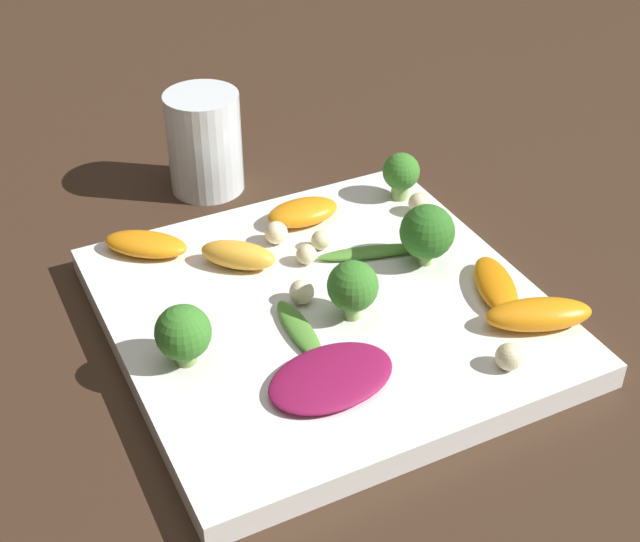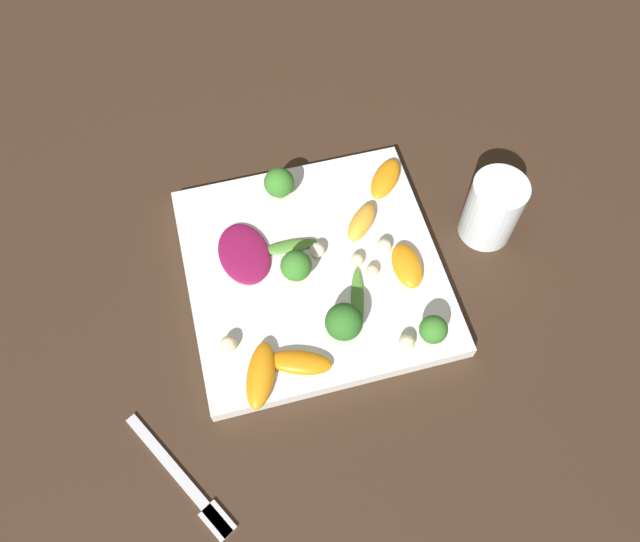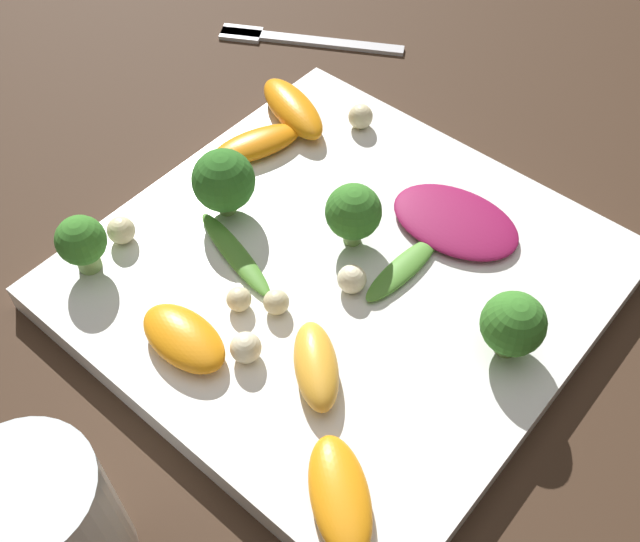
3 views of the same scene
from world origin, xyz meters
The scene contains 21 objects.
ground_plane centered at (0.00, 0.00, 0.00)m, with size 2.40×2.40×0.00m, color #382619.
plate centered at (0.00, 0.00, 0.01)m, with size 0.29×0.29×0.02m.
drinking_glass centered at (0.22, 0.01, 0.05)m, with size 0.07×0.07×0.09m.
radicchio_leaf_0 centered at (-0.08, 0.03, 0.02)m, with size 0.07×0.09×0.01m.
orange_segment_0 centered at (0.12, 0.10, 0.03)m, with size 0.06×0.07×0.02m.
orange_segment_1 centered at (-0.04, -0.11, 0.03)m, with size 0.07×0.05×0.01m.
orange_segment_2 centered at (0.07, 0.04, 0.03)m, with size 0.06×0.06×0.02m.
orange_segment_3 centered at (0.10, -0.03, 0.03)m, with size 0.04×0.06×0.02m.
orange_segment_4 centered at (-0.09, -0.12, 0.03)m, with size 0.05×0.08×0.02m.
broccoli_floret_0 centered at (0.01, -0.09, 0.05)m, with size 0.04×0.04×0.05m.
broccoli_floret_1 centered at (-0.02, 0.11, 0.04)m, with size 0.04×0.04×0.04m.
broccoli_floret_2 centered at (0.10, -0.12, 0.04)m, with size 0.03×0.03×0.04m.
broccoli_floret_3 centered at (-0.02, -0.01, 0.05)m, with size 0.04×0.04×0.04m.
arugula_sprig_0 centered at (0.04, -0.06, 0.02)m, with size 0.04×0.08×0.01m.
arugula_sprig_1 centered at (-0.02, 0.03, 0.02)m, with size 0.07×0.02×0.01m.
macadamia_nut_0 centered at (0.01, 0.01, 0.03)m, with size 0.02×0.02×0.02m.
macadamia_nut_1 centered at (0.06, -0.03, 0.03)m, with size 0.02×0.02×0.02m.
macadamia_nut_2 centered at (-0.11, -0.08, 0.03)m, with size 0.02×0.02×0.02m.
macadamia_nut_3 centered at (0.05, -0.01, 0.03)m, with size 0.02×0.02×0.02m.
macadamia_nut_4 centered at (0.09, 0.00, 0.03)m, with size 0.02×0.02×0.02m.
macadamia_nut_5 centered at (0.07, -0.12, 0.03)m, with size 0.02×0.02×0.02m.
Camera 1 is at (-0.45, 0.23, 0.41)m, focal length 50.00 mm.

